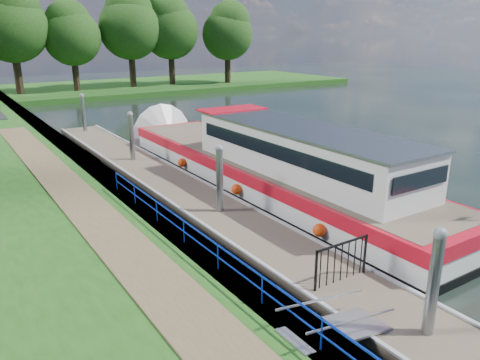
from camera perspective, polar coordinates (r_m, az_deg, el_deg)
ground at (r=12.20m, az=19.60°, el=-17.50°), size 160.00×160.00×0.00m
bank_edge at (r=22.43m, az=-16.70°, el=0.11°), size 1.10×90.00×0.78m
far_bank at (r=61.53m, az=-13.93°, el=10.90°), size 60.00×18.00×0.60m
footpath at (r=15.47m, az=-15.69°, el=-6.02°), size 1.60×40.00×0.05m
blue_fence at (r=11.72m, az=-0.20°, el=-10.40°), size 0.04×18.04×0.72m
pontoon at (r=21.53m, az=-8.59°, el=-0.62°), size 2.50×30.00×0.56m
mooring_piles at (r=21.22m, az=-8.73°, el=2.19°), size 0.30×27.30×3.55m
gangway at (r=10.92m, az=11.53°, el=-17.33°), size 2.58×1.00×0.92m
gate_panel at (r=12.83m, az=12.30°, el=-9.07°), size 1.85×0.05×1.15m
barge at (r=21.38m, az=2.29°, el=1.97°), size 4.36×21.15×4.78m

